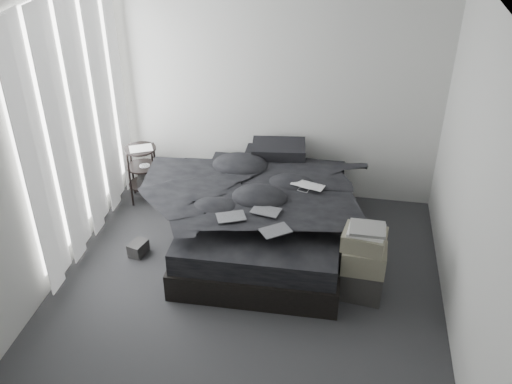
% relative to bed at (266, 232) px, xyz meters
% --- Properties ---
extents(floor, '(3.60, 4.20, 0.01)m').
position_rel_bed_xyz_m(floor, '(-0.07, -1.02, -0.14)').
color(floor, '#2C2C2E').
rests_on(floor, ground).
extents(ceiling, '(3.60, 4.20, 0.01)m').
position_rel_bed_xyz_m(ceiling, '(-0.07, -1.02, 2.46)').
color(ceiling, white).
rests_on(ceiling, ground).
extents(wall_back, '(3.60, 0.01, 2.60)m').
position_rel_bed_xyz_m(wall_back, '(-0.07, 1.08, 1.16)').
color(wall_back, beige).
rests_on(wall_back, ground).
extents(wall_left, '(0.01, 4.20, 2.60)m').
position_rel_bed_xyz_m(wall_left, '(-1.87, -1.02, 1.16)').
color(wall_left, beige).
rests_on(wall_left, ground).
extents(wall_right, '(0.01, 4.20, 2.60)m').
position_rel_bed_xyz_m(wall_right, '(1.73, -1.02, 1.16)').
color(wall_right, beige).
rests_on(wall_right, ground).
extents(window_left, '(0.02, 2.00, 2.30)m').
position_rel_bed_xyz_m(window_left, '(-1.85, -0.12, 1.21)').
color(window_left, white).
rests_on(window_left, wall_left).
extents(curtain_left, '(0.06, 2.12, 2.48)m').
position_rel_bed_xyz_m(curtain_left, '(-1.80, -0.12, 1.14)').
color(curtain_left, white).
rests_on(curtain_left, wall_left).
extents(bed, '(1.58, 2.08, 0.28)m').
position_rel_bed_xyz_m(bed, '(0.00, 0.00, 0.00)').
color(bed, black).
rests_on(bed, floor).
extents(mattress, '(1.52, 2.02, 0.22)m').
position_rel_bed_xyz_m(mattress, '(0.00, 0.00, 0.25)').
color(mattress, black).
rests_on(mattress, bed).
extents(duvet, '(1.54, 1.78, 0.24)m').
position_rel_bed_xyz_m(duvet, '(0.00, -0.05, 0.48)').
color(duvet, black).
rests_on(duvet, mattress).
extents(pillow_lower, '(0.62, 0.43, 0.14)m').
position_rel_bed_xyz_m(pillow_lower, '(-0.06, 0.80, 0.43)').
color(pillow_lower, black).
rests_on(pillow_lower, mattress).
extents(pillow_upper, '(0.62, 0.46, 0.13)m').
position_rel_bed_xyz_m(pillow_upper, '(0.01, 0.78, 0.56)').
color(pillow_upper, black).
rests_on(pillow_upper, pillow_lower).
extents(laptop, '(0.38, 0.30, 0.03)m').
position_rel_bed_xyz_m(laptop, '(0.38, 0.05, 0.61)').
color(laptop, silver).
rests_on(laptop, duvet).
extents(comic_a, '(0.30, 0.26, 0.01)m').
position_rel_bed_xyz_m(comic_a, '(-0.24, -0.55, 0.60)').
color(comic_a, black).
rests_on(comic_a, duvet).
extents(comic_b, '(0.29, 0.22, 0.01)m').
position_rel_bed_xyz_m(comic_b, '(0.06, -0.40, 0.61)').
color(comic_b, black).
rests_on(comic_b, duvet).
extents(comic_c, '(0.31, 0.29, 0.01)m').
position_rel_bed_xyz_m(comic_c, '(0.19, -0.70, 0.61)').
color(comic_c, black).
rests_on(comic_c, duvet).
extents(side_stand, '(0.44, 0.44, 0.65)m').
position_rel_bed_xyz_m(side_stand, '(-1.53, 0.62, 0.19)').
color(side_stand, black).
rests_on(side_stand, floor).
extents(papers, '(0.31, 0.28, 0.01)m').
position_rel_bed_xyz_m(papers, '(-1.52, 0.61, 0.52)').
color(papers, white).
rests_on(papers, side_stand).
extents(floor_books, '(0.18, 0.22, 0.14)m').
position_rel_bed_xyz_m(floor_books, '(-1.25, -0.41, -0.07)').
color(floor_books, black).
rests_on(floor_books, floor).
extents(box_lower, '(0.45, 0.37, 0.30)m').
position_rel_bed_xyz_m(box_lower, '(0.97, -0.62, 0.01)').
color(box_lower, '#242424').
rests_on(box_lower, floor).
extents(box_mid, '(0.40, 0.32, 0.23)m').
position_rel_bed_xyz_m(box_mid, '(0.98, -0.63, 0.28)').
color(box_mid, '#666350').
rests_on(box_mid, box_lower).
extents(box_upper, '(0.41, 0.35, 0.16)m').
position_rel_bed_xyz_m(box_upper, '(0.96, -0.62, 0.48)').
color(box_upper, '#666350').
rests_on(box_upper, box_mid).
extents(art_book_white, '(0.34, 0.28, 0.03)m').
position_rel_bed_xyz_m(art_book_white, '(0.97, -0.62, 0.57)').
color(art_book_white, silver).
rests_on(art_book_white, box_upper).
extents(art_book_snake, '(0.31, 0.24, 0.03)m').
position_rel_bed_xyz_m(art_book_snake, '(0.98, -0.63, 0.60)').
color(art_book_snake, silver).
rests_on(art_book_snake, art_book_white).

